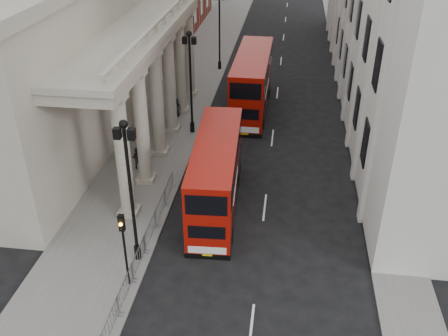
# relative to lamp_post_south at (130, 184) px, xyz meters

# --- Properties ---
(ground) EXTENTS (260.00, 260.00, 0.00)m
(ground) POSITION_rel_lamp_post_south_xyz_m (0.60, -4.00, -4.91)
(ground) COLOR black
(ground) RESTS_ON ground
(sidewalk_west) EXTENTS (6.00, 140.00, 0.12)m
(sidewalk_west) POSITION_rel_lamp_post_south_xyz_m (-2.40, 26.00, -4.85)
(sidewalk_west) COLOR slate
(sidewalk_west) RESTS_ON ground
(sidewalk_east) EXTENTS (3.00, 140.00, 0.12)m
(sidewalk_east) POSITION_rel_lamp_post_south_xyz_m (14.10, 26.00, -4.85)
(sidewalk_east) COLOR slate
(sidewalk_east) RESTS_ON ground
(kerb) EXTENTS (0.20, 140.00, 0.14)m
(kerb) POSITION_rel_lamp_post_south_xyz_m (0.55, 26.00, -4.84)
(kerb) COLOR slate
(kerb) RESTS_ON ground
(portico_building) EXTENTS (9.00, 28.00, 12.00)m
(portico_building) POSITION_rel_lamp_post_south_xyz_m (-9.90, 14.00, 1.09)
(portico_building) COLOR gray
(portico_building) RESTS_ON ground
(lamp_post_south) EXTENTS (1.05, 0.44, 8.32)m
(lamp_post_south) POSITION_rel_lamp_post_south_xyz_m (0.00, 0.00, 0.00)
(lamp_post_south) COLOR black
(lamp_post_south) RESTS_ON sidewalk_west
(lamp_post_mid) EXTENTS (1.05, 0.44, 8.32)m
(lamp_post_mid) POSITION_rel_lamp_post_south_xyz_m (0.00, 16.00, 0.00)
(lamp_post_mid) COLOR black
(lamp_post_mid) RESTS_ON sidewalk_west
(lamp_post_north) EXTENTS (1.05, 0.44, 8.32)m
(lamp_post_north) POSITION_rel_lamp_post_south_xyz_m (0.00, 32.00, 0.00)
(lamp_post_north) COLOR black
(lamp_post_north) RESTS_ON sidewalk_west
(traffic_light) EXTENTS (0.28, 0.33, 4.30)m
(traffic_light) POSITION_rel_lamp_post_south_xyz_m (0.10, -2.02, -1.80)
(traffic_light) COLOR black
(traffic_light) RESTS_ON sidewalk_west
(crowd_barriers) EXTENTS (0.50, 18.75, 1.10)m
(crowd_barriers) POSITION_rel_lamp_post_south_xyz_m (0.25, -1.77, -4.24)
(crowd_barriers) COLOR gray
(crowd_barriers) RESTS_ON sidewalk_west
(bus_near) EXTENTS (3.07, 10.72, 4.58)m
(bus_near) POSITION_rel_lamp_post_south_xyz_m (3.52, 5.77, -2.52)
(bus_near) COLOR #970F06
(bus_near) RESTS_ON ground
(bus_far) EXTENTS (2.97, 11.82, 5.09)m
(bus_far) POSITION_rel_lamp_post_south_xyz_m (4.40, 21.56, -2.25)
(bus_far) COLOR #940F06
(bus_far) RESTS_ON ground
(pedestrian_a) EXTENTS (0.73, 0.67, 1.67)m
(pedestrian_a) POSITION_rel_lamp_post_south_xyz_m (-3.04, 11.47, -3.95)
(pedestrian_a) COLOR black
(pedestrian_a) RESTS_ON sidewalk_west
(pedestrian_b) EXTENTS (0.83, 0.66, 1.65)m
(pedestrian_b) POSITION_rel_lamp_post_south_xyz_m (-2.76, 9.60, -3.97)
(pedestrian_b) COLOR #2A2422
(pedestrian_b) RESTS_ON sidewalk_west
(pedestrian_c) EXTENTS (0.86, 0.60, 1.67)m
(pedestrian_c) POSITION_rel_lamp_post_south_xyz_m (-1.94, 18.87, -3.96)
(pedestrian_c) COLOR black
(pedestrian_c) RESTS_ON sidewalk_west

